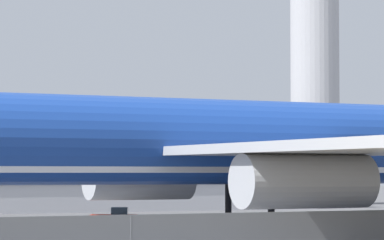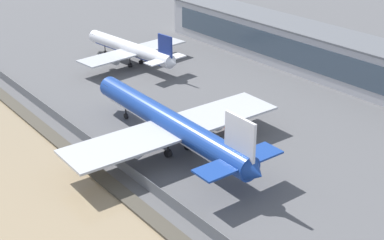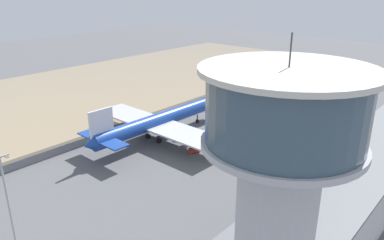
# 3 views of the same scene
# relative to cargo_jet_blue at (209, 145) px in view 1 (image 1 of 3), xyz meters

# --- Properties ---
(cargo_jet_blue) EXTENTS (56.10, 48.40, 15.02)m
(cargo_jet_blue) POSITION_rel_cargo_jet_blue_xyz_m (0.00, 0.00, 0.00)
(cargo_jet_blue) COLOR #193D93
(cargo_jet_blue) RESTS_ON ground
(baggage_tug) EXTENTS (3.58, 2.88, 1.80)m
(baggage_tug) POSITION_rel_cargo_jet_blue_xyz_m (0.84, 15.49, -4.92)
(baggage_tug) COLOR red
(baggage_tug) RESTS_ON ground
(control_tower) EXTENTS (12.96, 12.96, 43.67)m
(control_tower) POSITION_rel_cargo_jet_blue_xyz_m (52.79, 68.86, 19.42)
(control_tower) COLOR #ADADB2
(control_tower) RESTS_ON ground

